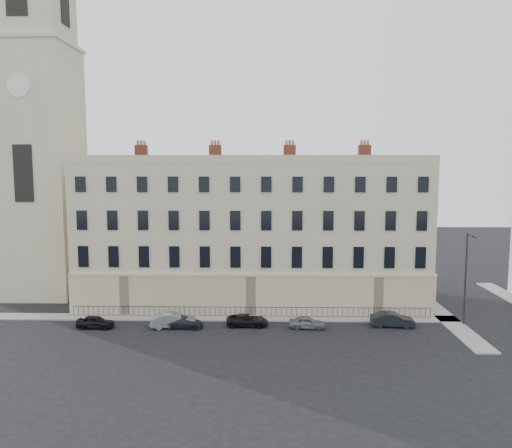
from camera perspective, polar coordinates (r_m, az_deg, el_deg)
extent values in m
plane|color=black|center=(44.78, 7.06, -12.63)|extent=(160.00, 160.00, 0.00)
cube|color=#BDB18C|center=(54.55, -0.41, -1.00)|extent=(36.00, 12.00, 15.00)
cube|color=beige|center=(49.64, -0.60, -8.23)|extent=(36.10, 0.18, 4.00)
cube|color=beige|center=(57.96, 17.88, -6.39)|extent=(0.18, 12.10, 4.00)
cube|color=#BDB18C|center=(48.23, -0.61, 7.42)|extent=(36.00, 0.35, 0.80)
cube|color=#BDB18C|center=(56.49, 18.14, 6.97)|extent=(0.35, 12.00, 0.80)
cube|color=brown|center=(55.72, -12.97, 7.76)|extent=(1.30, 0.70, 2.00)
cube|color=brown|center=(54.35, -4.68, 7.94)|extent=(1.30, 0.70, 2.00)
cube|color=brown|center=(54.13, 3.86, 7.95)|extent=(1.30, 0.70, 2.00)
cube|color=brown|center=(55.09, 12.28, 7.79)|extent=(1.30, 0.70, 2.00)
cube|color=#BDB18C|center=(61.57, -23.40, 5.40)|extent=(8.00, 8.00, 28.00)
cylinder|color=white|center=(58.49, -25.51, 14.12)|extent=(2.40, 0.14, 2.40)
cube|color=gray|center=(49.58, -5.33, -10.62)|extent=(48.00, 2.00, 0.12)
cube|color=gray|center=(55.02, 19.95, -9.25)|extent=(2.00, 24.00, 0.12)
cube|color=black|center=(49.40, -0.61, -9.49)|extent=(35.00, 0.04, 0.04)
cube|color=black|center=(49.66, -0.61, -10.48)|extent=(35.00, 0.04, 0.04)
imported|color=black|center=(48.67, -17.88, -10.60)|extent=(3.46, 1.53, 1.16)
imported|color=gray|center=(47.19, -9.45, -10.78)|extent=(4.36, 2.12, 1.38)
imported|color=#1F212A|center=(46.96, -8.35, -11.03)|extent=(3.81, 1.69, 1.09)
imported|color=black|center=(47.02, -0.99, -10.94)|extent=(3.90, 1.83, 1.08)
imported|color=slate|center=(46.54, 5.87, -11.13)|extent=(3.38, 1.56, 1.12)
imported|color=black|center=(48.47, 15.32, -10.49)|extent=(4.09, 1.69, 1.32)
cylinder|color=#2F2E34|center=(50.08, 22.81, -5.86)|extent=(0.17, 0.17, 8.70)
cylinder|color=#2F2E34|center=(48.68, 23.36, -1.16)|extent=(0.12, 1.63, 0.11)
cube|color=#2F2E34|center=(47.99, 23.69, -1.35)|extent=(0.20, 0.55, 0.13)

